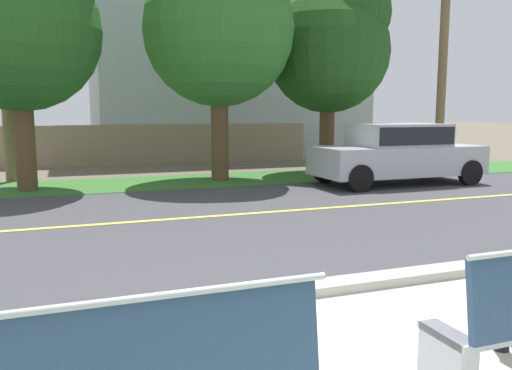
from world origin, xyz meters
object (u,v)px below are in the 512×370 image
car_silver_near (397,151)px  shade_tree_far_left (23,17)px  shade_tree_centre (333,42)px  shade_tree_left (224,19)px

car_silver_near → shade_tree_far_left: bearing=167.2°
shade_tree_centre → shade_tree_far_left: bearing=-174.5°
shade_tree_left → shade_tree_centre: size_ratio=1.09×
shade_tree_far_left → shade_tree_centre: shade_tree_far_left is taller
shade_tree_centre → shade_tree_left: bearing=-170.2°
shade_tree_far_left → shade_tree_centre: bearing=5.5°
shade_tree_centre → car_silver_near: bearing=-81.8°
shade_tree_far_left → shade_tree_centre: 8.31m
shade_tree_far_left → shade_tree_left: (4.75, 0.19, 0.27)m
shade_tree_left → shade_tree_far_left: bearing=-177.8°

